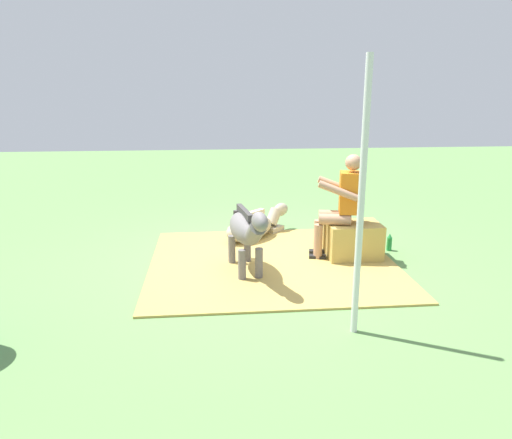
% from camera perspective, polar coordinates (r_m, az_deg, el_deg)
% --- Properties ---
extents(ground_plane, '(24.00, 24.00, 0.00)m').
position_cam_1_polar(ground_plane, '(6.15, 0.62, -4.88)').
color(ground_plane, '#608C4C').
extents(hay_patch, '(3.05, 2.77, 0.02)m').
position_cam_1_polar(hay_patch, '(6.04, 1.97, -5.13)').
color(hay_patch, tan).
rests_on(hay_patch, ground).
extents(hay_bale, '(0.67, 0.51, 0.47)m').
position_cam_1_polar(hay_bale, '(6.27, 11.53, -2.52)').
color(hay_bale, tan).
rests_on(hay_bale, ground).
extents(person_seated, '(0.71, 0.51, 1.35)m').
position_cam_1_polar(person_seated, '(6.11, 10.26, 2.06)').
color(person_seated, tan).
rests_on(person_seated, ground).
extents(pony_standing, '(0.45, 1.34, 0.90)m').
position_cam_1_polar(pony_standing, '(5.53, -1.15, -1.30)').
color(pony_standing, slate).
rests_on(pony_standing, ground).
extents(pony_lying, '(1.15, 1.13, 0.42)m').
position_cam_1_polar(pony_lying, '(6.97, -0.25, -0.81)').
color(pony_lying, tan).
rests_on(pony_lying, ground).
extents(soda_bottle, '(0.07, 0.07, 0.24)m').
position_cam_1_polar(soda_bottle, '(6.73, 15.67, -2.64)').
color(soda_bottle, '#268C3F').
rests_on(soda_bottle, ground).
extents(tent_pole_left, '(0.06, 0.06, 2.40)m').
position_cam_1_polar(tent_pole_left, '(4.10, 12.47, 1.99)').
color(tent_pole_left, silver).
rests_on(tent_pole_left, ground).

